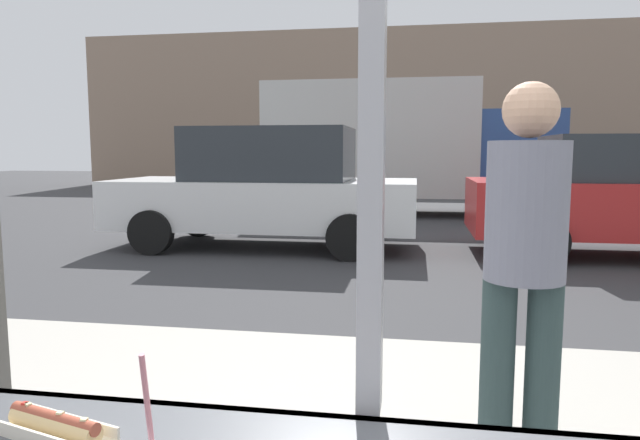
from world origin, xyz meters
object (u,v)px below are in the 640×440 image
Objects in this scene: parked_car_red at (636,196)px; box_truck at (401,144)px; hotdog_tray_near at (55,426)px; pedestrian at (524,257)px; parked_car_white at (267,188)px.

parked_car_red is 6.14m from box_truck.
pedestrian reaches higher than hotdog_tray_near.
parked_car_red is 6.63m from pedestrian.
parked_car_white is at bearing -110.47° from box_truck.
parked_car_white is at bearing -180.00° from parked_car_red.
pedestrian is (2.68, -6.11, 0.14)m from parked_car_white.
hotdog_tray_near is 0.16× the size of pedestrian.
hotdog_tray_near is at bearing -78.18° from parked_car_white.
parked_car_white reaches higher than hotdog_tray_near.
parked_car_red is (3.66, 7.56, -0.10)m from hotdog_tray_near.
hotdog_tray_near is at bearing -115.83° from parked_car_red.
parked_car_white is 2.82× the size of pedestrian.
parked_car_white is 1.03× the size of parked_car_red.
parked_car_red is 2.73× the size of pedestrian.
hotdog_tray_near is 0.06× the size of parked_car_white.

